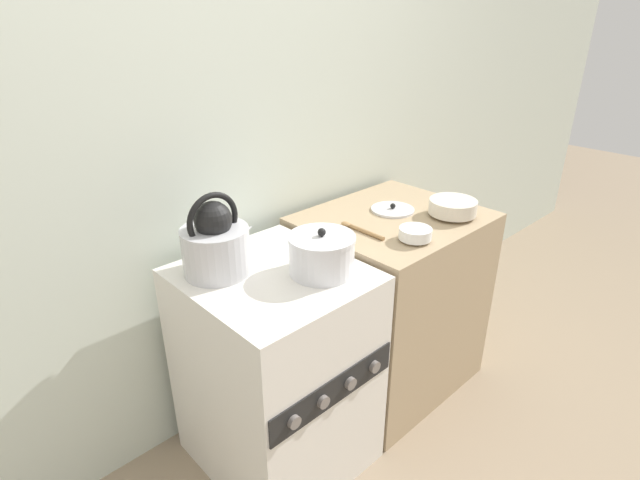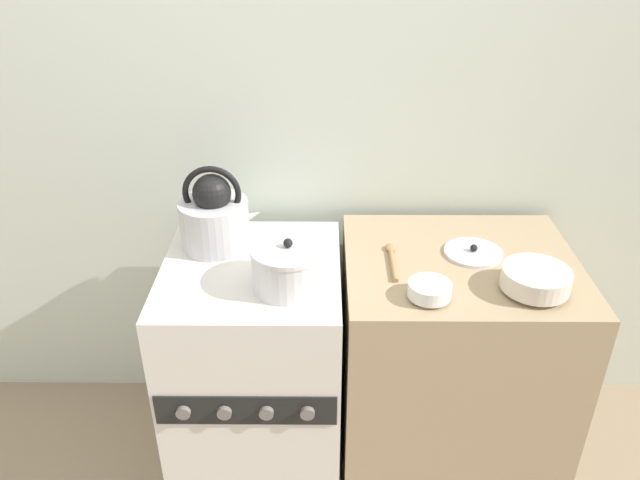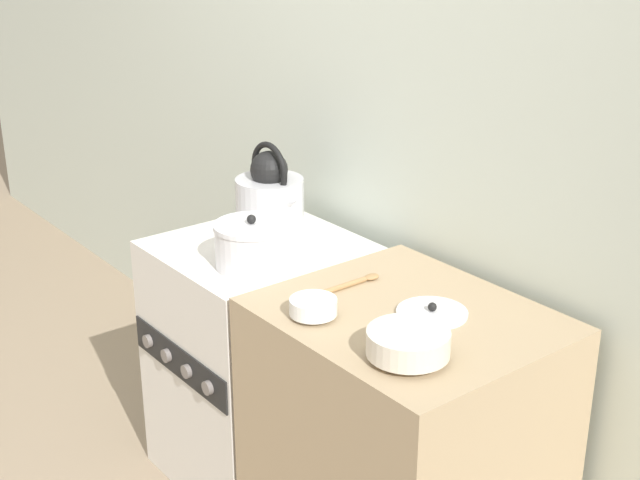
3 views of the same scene
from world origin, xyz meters
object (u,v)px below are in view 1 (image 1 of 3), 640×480
object	(u,v)px
enamel_bowl	(453,207)
loose_pot_lid	(393,209)
cooking_pot	(322,254)
small_ceramic_bowl	(415,234)
kettle	(216,243)
stove	(277,370)

from	to	relation	value
enamel_bowl	loose_pot_lid	size ratio (longest dim) A/B	1.06
cooking_pot	small_ceramic_bowl	world-z (taller)	cooking_pot
kettle	cooking_pot	distance (m)	0.36
kettle	enamel_bowl	size ratio (longest dim) A/B	1.44
stove	enamel_bowl	world-z (taller)	enamel_bowl
kettle	small_ceramic_bowl	xyz separation A→B (m)	(0.67, -0.33, -0.06)
enamel_bowl	small_ceramic_bowl	bearing A→B (deg)	-172.77
enamel_bowl	stove	bearing A→B (deg)	169.60
stove	enamel_bowl	size ratio (longest dim) A/B	4.16
kettle	cooking_pot	size ratio (longest dim) A/B	1.26
stove	enamel_bowl	bearing A→B (deg)	-10.40
small_ceramic_bowl	enamel_bowl	bearing A→B (deg)	7.23
kettle	enamel_bowl	xyz separation A→B (m)	(0.98, -0.29, -0.05)
cooking_pot	loose_pot_lid	bearing A→B (deg)	15.84
stove	cooking_pot	bearing A→B (deg)	-40.45
enamel_bowl	loose_pot_lid	bearing A→B (deg)	121.91
kettle	loose_pot_lid	xyz separation A→B (m)	(0.85, -0.08, -0.09)
cooking_pot	enamel_bowl	bearing A→B (deg)	-3.69
stove	small_ceramic_bowl	world-z (taller)	small_ceramic_bowl
kettle	stove	bearing A→B (deg)	-47.16
stove	loose_pot_lid	xyz separation A→B (m)	(0.72, 0.06, 0.44)
stove	kettle	world-z (taller)	kettle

